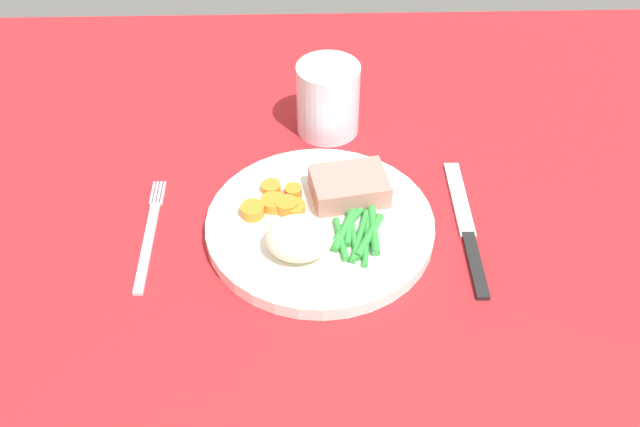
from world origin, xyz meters
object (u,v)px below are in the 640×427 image
Objects in this scene: dinner_plate at (320,226)px; meat_portion at (349,186)px; water_glass at (330,103)px; knife at (467,229)px; fork at (150,235)px.

meat_portion reaches higher than dinner_plate.
knife is at bearing -52.62° from water_glass.
dinner_plate reaches higher than fork.
water_glass reaches higher than meat_portion.
meat_portion reaches higher than fork.
fork is 33.71cm from knife.
water_glass reaches higher than knife.
meat_portion is at bearing -83.50° from water_glass.
meat_portion is 0.39× the size of knife.
water_glass is at bearing 39.93° from fork.
fork is at bearing -179.19° from dinner_plate.
meat_portion is 0.48× the size of fork.
dinner_plate is 5.45cm from meat_portion.
fork is 1.86× the size of water_glass.
dinner_plate is at bearing -95.18° from water_glass.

